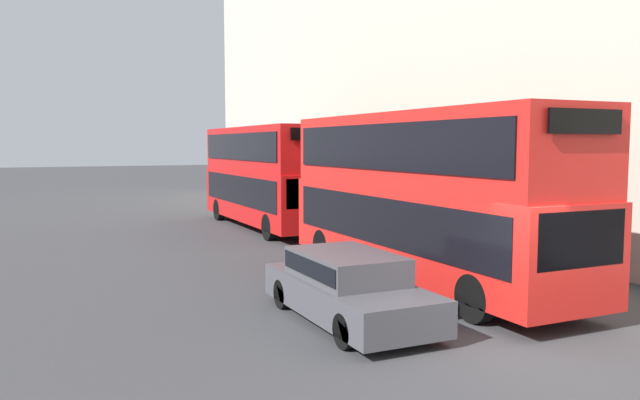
% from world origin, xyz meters
% --- Properties ---
extents(ground_plane, '(200.00, 200.00, 0.00)m').
position_xyz_m(ground_plane, '(0.00, 0.00, 0.00)').
color(ground_plane, '#38383A').
extents(bus_leading, '(2.59, 10.35, 4.38)m').
position_xyz_m(bus_leading, '(1.60, 5.42, 2.41)').
color(bus_leading, red).
rests_on(bus_leading, ground).
extents(bus_second_in_queue, '(2.59, 10.08, 4.31)m').
position_xyz_m(bus_second_in_queue, '(1.60, 17.22, 2.38)').
color(bus_second_in_queue, red).
rests_on(bus_second_in_queue, ground).
extents(car_dark_sedan, '(1.87, 4.68, 1.40)m').
position_xyz_m(car_dark_sedan, '(-1.80, 3.06, 0.74)').
color(car_dark_sedan, '#47474C').
rests_on(car_dark_sedan, ground).
extents(pedestrian, '(0.36, 0.36, 1.78)m').
position_xyz_m(pedestrian, '(3.72, 11.26, 0.82)').
color(pedestrian, '#334C6B').
rests_on(pedestrian, ground).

